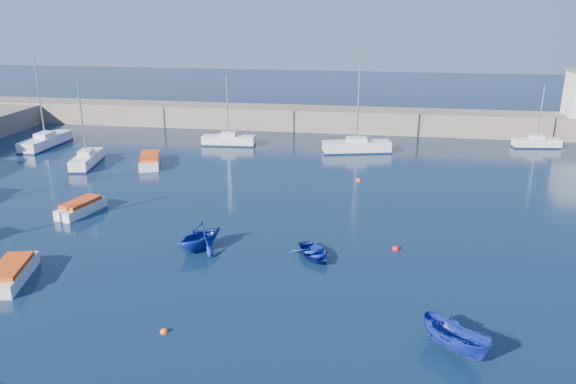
# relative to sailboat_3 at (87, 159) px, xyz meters

# --- Properties ---
(ground) EXTENTS (220.00, 220.00, 0.00)m
(ground) POSITION_rel_sailboat_3_xyz_m (23.44, -26.21, -0.60)
(ground) COLOR #0C1E35
(ground) RESTS_ON ground
(back_wall) EXTENTS (96.00, 4.50, 2.60)m
(back_wall) POSITION_rel_sailboat_3_xyz_m (23.44, 19.79, 0.70)
(back_wall) COLOR #726357
(back_wall) RESTS_ON ground
(sailboat_3) EXTENTS (2.64, 5.98, 7.71)m
(sailboat_3) POSITION_rel_sailboat_3_xyz_m (0.00, 0.00, 0.00)
(sailboat_3) COLOR silver
(sailboat_3) RESTS_ON ground
(sailboat_4) EXTENTS (2.23, 7.30, 9.44)m
(sailboat_4) POSITION_rel_sailboat_3_xyz_m (-8.09, 6.22, 0.02)
(sailboat_4) COLOR silver
(sailboat_4) RESTS_ON ground
(sailboat_5) EXTENTS (5.78, 1.93, 7.59)m
(sailboat_5) POSITION_rel_sailboat_3_xyz_m (11.31, 10.02, -0.02)
(sailboat_5) COLOR silver
(sailboat_5) RESTS_ON ground
(sailboat_6) EXTENTS (7.25, 3.58, 9.16)m
(sailboat_6) POSITION_rel_sailboat_3_xyz_m (25.27, 9.18, 0.03)
(sailboat_6) COLOR silver
(sailboat_6) RESTS_ON ground
(sailboat_7) EXTENTS (5.07, 1.98, 6.62)m
(sailboat_7) POSITION_rel_sailboat_3_xyz_m (44.31, 14.35, -0.07)
(sailboat_7) COLOR silver
(sailboat_7) RESTS_ON ground
(motorboat_0) EXTENTS (2.66, 4.79, 1.02)m
(motorboat_0) POSITION_rel_sailboat_3_xyz_m (7.55, -22.71, -0.12)
(motorboat_0) COLOR silver
(motorboat_0) RESTS_ON ground
(motorboat_1) EXTENTS (2.32, 4.29, 1.00)m
(motorboat_1) POSITION_rel_sailboat_3_xyz_m (6.01, -12.15, -0.13)
(motorboat_1) COLOR silver
(motorboat_1) RESTS_ON ground
(motorboat_2) EXTENTS (3.37, 5.38, 1.05)m
(motorboat_2) POSITION_rel_sailboat_3_xyz_m (5.91, 1.07, -0.11)
(motorboat_2) COLOR silver
(motorboat_2) RESTS_ON ground
(dinghy_center) EXTENTS (3.52, 3.84, 0.65)m
(dinghy_center) POSITION_rel_sailboat_3_xyz_m (23.90, -17.02, -0.27)
(dinghy_center) COLOR navy
(dinghy_center) RESTS_ON ground
(dinghy_left) EXTENTS (4.42, 4.58, 1.85)m
(dinghy_left) POSITION_rel_sailboat_3_xyz_m (16.65, -17.01, 0.33)
(dinghy_left) COLOR navy
(dinghy_left) RESTS_ON ground
(dinghy_right) EXTENTS (3.48, 3.47, 1.38)m
(dinghy_right) POSITION_rel_sailboat_3_xyz_m (31.21, -25.79, 0.09)
(dinghy_right) COLOR navy
(dinghy_right) RESTS_ON ground
(buoy_0) EXTENTS (0.39, 0.39, 0.39)m
(buoy_0) POSITION_rel_sailboat_3_xyz_m (17.86, -26.32, -0.60)
(buoy_0) COLOR #FF540D
(buoy_0) RESTS_ON ground
(buoy_1) EXTENTS (0.50, 0.50, 0.50)m
(buoy_1) POSITION_rel_sailboat_3_xyz_m (28.85, -14.99, -0.60)
(buoy_1) COLOR red
(buoy_1) RESTS_ON ground
(buoy_3) EXTENTS (0.49, 0.49, 0.49)m
(buoy_3) POSITION_rel_sailboat_3_xyz_m (25.92, -0.90, -0.60)
(buoy_3) COLOR #FF540D
(buoy_3) RESTS_ON ground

